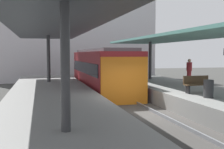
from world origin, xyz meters
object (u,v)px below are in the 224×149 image
object	(u,v)px
platform_bench	(197,84)
passenger_near_bench	(189,71)
litter_bin	(208,89)
commuter_train	(102,71)

from	to	relation	value
platform_bench	passenger_near_bench	world-z (taller)	passenger_near_bench
platform_bench	litter_bin	size ratio (longest dim) A/B	1.75
platform_bench	litter_bin	world-z (taller)	platform_bench
litter_bin	passenger_near_bench	xyz separation A→B (m)	(2.31, 5.52, 0.44)
commuter_train	platform_bench	xyz separation A→B (m)	(3.18, -7.44, -0.26)
commuter_train	litter_bin	xyz separation A→B (m)	(2.86, -8.87, -0.33)
commuter_train	litter_bin	bearing A→B (deg)	-72.10
litter_bin	passenger_near_bench	bearing A→B (deg)	67.28
commuter_train	passenger_near_bench	distance (m)	6.16
passenger_near_bench	commuter_train	bearing A→B (deg)	147.09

